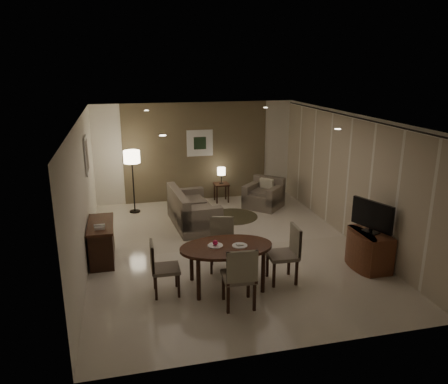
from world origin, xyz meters
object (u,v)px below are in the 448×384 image
object	(u,v)px
chair_right	(282,254)
sofa	(193,208)
chair_near	(239,276)
armchair	(264,193)
tv_cabinet	(370,250)
chair_left	(166,268)
console_desk	(102,242)
dining_table	(226,266)
chair_far	(222,245)
floor_lamp	(133,182)
side_table	(221,192)

from	to	relation	value
chair_right	sofa	distance (m)	3.28
chair_near	armchair	size ratio (longest dim) A/B	1.18
tv_cabinet	chair_left	bearing A→B (deg)	-178.42
console_desk	tv_cabinet	world-z (taller)	console_desk
dining_table	armchair	xyz separation A→B (m)	(1.98, 3.93, 0.02)
chair_left	armchair	bearing A→B (deg)	-36.36
dining_table	sofa	world-z (taller)	sofa
chair_far	armchair	distance (m)	3.80
chair_near	floor_lamp	xyz separation A→B (m)	(-1.41, 5.00, 0.29)
chair_left	side_table	xyz separation A→B (m)	(2.04, 4.71, -0.20)
chair_near	tv_cabinet	bearing A→B (deg)	-161.55
chair_near	side_table	bearing A→B (deg)	-96.94
console_desk	sofa	bearing A→B (deg)	35.55
armchair	floor_lamp	world-z (taller)	floor_lamp
sofa	side_table	bearing A→B (deg)	-37.27
tv_cabinet	dining_table	distance (m)	2.79
chair_near	floor_lamp	bearing A→B (deg)	-70.88
chair_far	sofa	bearing A→B (deg)	106.13
console_desk	chair_right	size ratio (longest dim) A/B	1.19
chair_right	armchair	bearing A→B (deg)	168.72
tv_cabinet	console_desk	bearing A→B (deg)	162.95
side_table	dining_table	bearing A→B (deg)	-102.11
dining_table	sofa	size ratio (longest dim) A/B	0.87
tv_cabinet	chair_right	world-z (taller)	chair_right
armchair	floor_lamp	size ratio (longest dim) A/B	0.55
console_desk	side_table	xyz separation A→B (m)	(3.11, 3.11, -0.12)
tv_cabinet	chair_left	size ratio (longest dim) A/B	0.98
console_desk	chair_left	xyz separation A→B (m)	(1.07, -1.61, 0.09)
chair_near	chair_left	distance (m)	1.25
dining_table	floor_lamp	size ratio (longest dim) A/B	0.99
dining_table	side_table	world-z (taller)	dining_table
tv_cabinet	chair_near	bearing A→B (deg)	-164.87
side_table	chair_near	bearing A→B (deg)	-100.26
chair_near	console_desk	bearing A→B (deg)	-43.00
chair_far	side_table	size ratio (longest dim) A/B	1.88
console_desk	chair_right	bearing A→B (deg)	-27.96
console_desk	chair_near	world-z (taller)	chair_near
console_desk	floor_lamp	bearing A→B (deg)	75.18
tv_cabinet	dining_table	bearing A→B (deg)	-178.06
side_table	floor_lamp	bearing A→B (deg)	-171.59
chair_left	chair_near	bearing A→B (deg)	-119.80
dining_table	chair_near	xyz separation A→B (m)	(0.04, -0.65, 0.14)
console_desk	armchair	size ratio (longest dim) A/B	1.37
tv_cabinet	chair_right	distance (m)	1.81
console_desk	floor_lamp	world-z (taller)	floor_lamp
dining_table	sofa	xyz separation A→B (m)	(-0.05, 3.06, 0.06)
tv_cabinet	side_table	size ratio (longest dim) A/B	1.76
tv_cabinet	side_table	xyz separation A→B (m)	(-1.78, 4.61, -0.09)
chair_far	side_table	bearing A→B (deg)	90.28
dining_table	chair_left	world-z (taller)	chair_left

